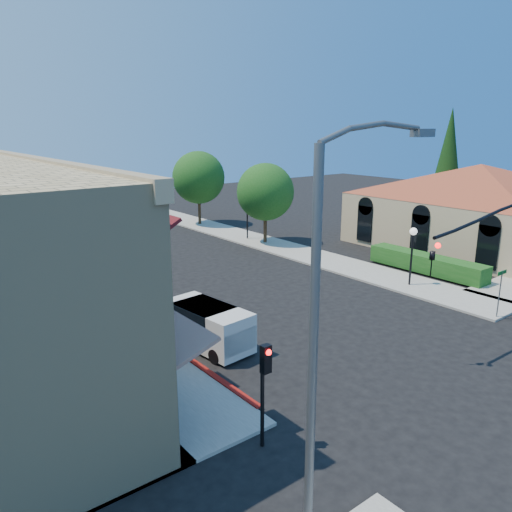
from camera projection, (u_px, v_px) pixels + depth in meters
ground at (454, 383)px, 18.61m from camera, size 120.00×120.00×0.00m
sidewalk_left at (19, 266)px, 33.91m from camera, size 3.50×50.00×0.12m
sidewalk_right at (229, 233)px, 44.36m from camera, size 3.50×50.00×0.12m
curb_red_strip at (184, 358)px, 20.57m from camera, size 0.25×10.00×0.06m
mission_building at (478, 198)px, 39.54m from camera, size 30.12×30.12×6.40m
hedge at (426, 273)px, 32.44m from camera, size 1.40×8.00×1.10m
conifer_far at (448, 157)px, 47.41m from camera, size 3.20×3.20×11.00m
street_tree_a at (265, 192)px, 39.54m from camera, size 4.56×4.56×6.48m
street_tree_b at (199, 178)px, 47.06m from camera, size 4.94×4.94×7.02m
signal_mast_arm at (505, 246)px, 22.21m from camera, size 8.01×0.39×6.00m
secondary_signal at (264, 377)px, 14.31m from camera, size 0.28×0.42×3.32m
cobra_streetlight at (326, 328)px, 10.29m from camera, size 3.60×0.25×9.31m
street_name_sign at (500, 286)px, 24.33m from camera, size 0.80×0.06×2.50m
lamppost_left_near at (145, 304)px, 18.93m from camera, size 0.44×0.44×3.57m
lamppost_left_far at (39, 240)px, 29.58m from camera, size 0.44×0.44×3.57m
lamppost_right_near at (413, 242)px, 29.08m from camera, size 0.44×0.44×3.57m
lamppost_right_far at (247, 207)px, 41.25m from camera, size 0.44×0.44×3.57m
white_van at (209, 324)px, 21.35m from camera, size 2.24×4.33×1.84m
parked_car_a at (208, 333)px, 21.77m from camera, size 1.27×3.12×1.06m
parked_car_b at (99, 277)px, 29.19m from camera, size 1.50×4.17×1.37m
parked_car_c at (86, 255)px, 34.61m from camera, size 2.14×4.44×1.25m
parked_car_d at (55, 238)px, 39.95m from camera, size 2.01×4.14×1.13m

